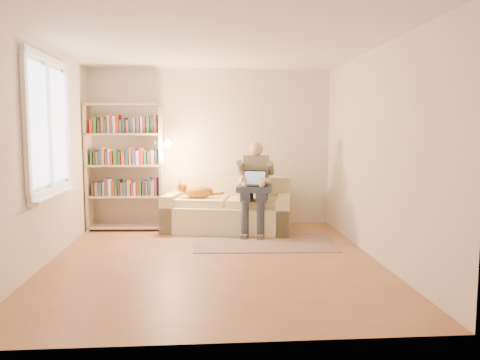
{
  "coord_description": "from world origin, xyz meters",
  "views": [
    {
      "loc": [
        -0.09,
        -5.61,
        1.58
      ],
      "look_at": [
        0.4,
        1.0,
        0.89
      ],
      "focal_mm": 35.0,
      "sensor_mm": 36.0,
      "label": 1
    }
  ],
  "objects": [
    {
      "name": "blanket",
      "position": [
        0.63,
        1.37,
        0.72
      ],
      "size": [
        0.58,
        0.51,
        0.09
      ],
      "primitive_type": "cube",
      "rotation": [
        0.0,
        0.0,
        -0.21
      ],
      "color": "#293648",
      "rests_on": "person"
    },
    {
      "name": "sofa",
      "position": [
        0.26,
        1.74,
        0.3
      ],
      "size": [
        2.11,
        1.28,
        0.84
      ],
      "rotation": [
        0.0,
        0.0,
        -0.21
      ],
      "color": "beige",
      "rests_on": "floor"
    },
    {
      "name": "laptop",
      "position": [
        0.63,
        1.38,
        0.81
      ],
      "size": [
        0.39,
        0.33,
        0.31
      ],
      "rotation": [
        0.0,
        0.0,
        -0.21
      ],
      "color": "black",
      "rests_on": "blanket"
    },
    {
      "name": "ceiling",
      "position": [
        0.0,
        0.0,
        2.6
      ],
      "size": [
        4.0,
        4.5,
        0.02
      ],
      "primitive_type": "cube",
      "color": "white",
      "rests_on": "wall_back"
    },
    {
      "name": "window",
      "position": [
        -1.95,
        0.2,
        1.38
      ],
      "size": [
        0.12,
        1.52,
        1.69
      ],
      "color": "white",
      "rests_on": "wall_left"
    },
    {
      "name": "wall_back",
      "position": [
        0.0,
        2.25,
        1.3
      ],
      "size": [
        4.0,
        0.02,
        2.6
      ],
      "primitive_type": "cube",
      "color": "silver",
      "rests_on": "floor"
    },
    {
      "name": "wall_front",
      "position": [
        0.0,
        -2.25,
        1.3
      ],
      "size": [
        4.0,
        0.02,
        2.6
      ],
      "primitive_type": "cube",
      "color": "silver",
      "rests_on": "floor"
    },
    {
      "name": "wall_left",
      "position": [
        -2.0,
        0.0,
        1.3
      ],
      "size": [
        0.02,
        4.5,
        2.6
      ],
      "primitive_type": "cube",
      "color": "silver",
      "rests_on": "floor"
    },
    {
      "name": "cat",
      "position": [
        -0.23,
        1.72,
        0.64
      ],
      "size": [
        0.7,
        0.33,
        0.25
      ],
      "rotation": [
        0.0,
        0.0,
        -0.21
      ],
      "color": "orange",
      "rests_on": "sofa"
    },
    {
      "name": "person",
      "position": [
        0.67,
        1.5,
        0.8
      ],
      "size": [
        0.5,
        0.68,
        1.42
      ],
      "rotation": [
        0.0,
        0.0,
        -0.21
      ],
      "color": "#6C6D58",
      "rests_on": "sofa"
    },
    {
      "name": "rug",
      "position": [
        0.74,
        0.87,
        0.01
      ],
      "size": [
        2.01,
        1.25,
        0.01
      ],
      "primitive_type": "cube",
      "rotation": [
        0.0,
        0.0,
        -0.05
      ],
      "color": "#836D5F",
      "rests_on": "floor"
    },
    {
      "name": "wall_right",
      "position": [
        2.0,
        0.0,
        1.3
      ],
      "size": [
        0.02,
        4.5,
        2.6
      ],
      "primitive_type": "cube",
      "color": "silver",
      "rests_on": "floor"
    },
    {
      "name": "bookshelf",
      "position": [
        -1.36,
        1.9,
        1.12
      ],
      "size": [
        1.34,
        0.44,
        2.03
      ],
      "rotation": [
        0.0,
        0.0,
        -0.05
      ],
      "color": "#C2AB92",
      "rests_on": "floor"
    },
    {
      "name": "floor",
      "position": [
        0.0,
        0.0,
        0.0
      ],
      "size": [
        4.5,
        4.5,
        0.0
      ],
      "primitive_type": "plane",
      "color": "#8C5F3F",
      "rests_on": "ground"
    }
  ]
}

